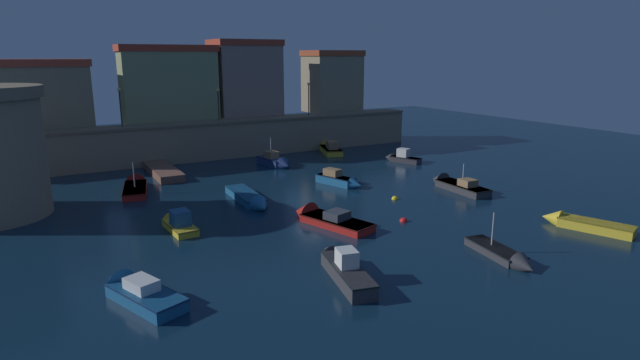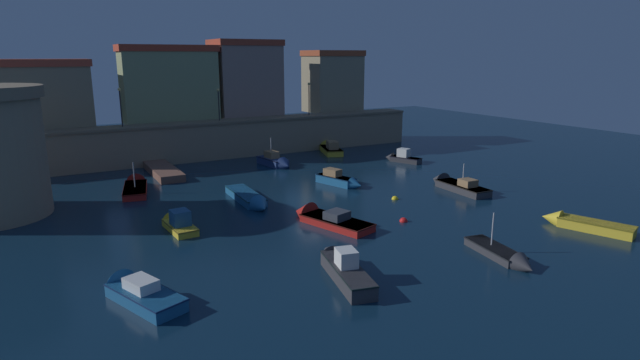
% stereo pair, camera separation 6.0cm
% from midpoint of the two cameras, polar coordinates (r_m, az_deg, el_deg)
% --- Properties ---
extents(ground_plane, '(113.76, 113.76, 0.00)m').
position_cam_midpoint_polar(ground_plane, '(40.09, -0.65, -2.27)').
color(ground_plane, '#0C2338').
extents(quay_wall, '(46.93, 3.10, 4.11)m').
position_cam_midpoint_polar(quay_wall, '(57.96, -10.36, 4.57)').
color(quay_wall, gray).
rests_on(quay_wall, ground).
extents(old_town_backdrop, '(42.34, 6.09, 8.96)m').
position_cam_midpoint_polar(old_town_backdrop, '(60.44, -13.88, 10.29)').
color(old_town_backdrop, gray).
rests_on(old_town_backdrop, ground).
extents(pier_dock, '(2.20, 8.13, 0.70)m').
position_cam_midpoint_polar(pier_dock, '(50.94, -17.01, 0.97)').
color(pier_dock, brown).
rests_on(pier_dock, ground).
extents(quay_lamp_0, '(0.32, 0.32, 3.84)m').
position_cam_midpoint_polar(quay_lamp_0, '(54.94, -21.31, 8.17)').
color(quay_lamp_0, black).
rests_on(quay_lamp_0, quay_wall).
extents(quay_lamp_1, '(0.32, 0.32, 3.46)m').
position_cam_midpoint_polar(quay_lamp_1, '(57.24, -11.19, 8.80)').
color(quay_lamp_1, black).
rests_on(quay_lamp_1, quay_wall).
extents(quay_lamp_2, '(0.32, 0.32, 3.83)m').
position_cam_midpoint_polar(quay_lamp_2, '(61.59, -1.20, 9.57)').
color(quay_lamp_2, black).
rests_on(quay_lamp_2, quay_wall).
extents(moored_boat_0, '(3.14, 5.72, 1.29)m').
position_cam_midpoint_polar(moored_boat_0, '(37.65, 27.11, -4.33)').
color(moored_boat_0, gold).
rests_on(moored_boat_0, ground).
extents(moored_boat_1, '(1.94, 6.44, 2.86)m').
position_cam_midpoint_polar(moored_boat_1, '(44.93, 14.73, -0.49)').
color(moored_boat_1, '#333338').
rests_on(moored_boat_1, ground).
extents(moored_boat_2, '(2.63, 4.27, 1.73)m').
position_cam_midpoint_polar(moored_boat_2, '(55.24, 9.05, 2.49)').
color(moored_boat_2, '#333338').
rests_on(moored_boat_2, ground).
extents(moored_boat_3, '(1.76, 6.94, 1.48)m').
position_cam_midpoint_polar(moored_boat_3, '(39.54, -7.70, -2.14)').
color(moored_boat_3, '#195689').
rests_on(moored_boat_3, ground).
extents(moored_boat_4, '(3.70, 6.72, 1.79)m').
position_cam_midpoint_polar(moored_boat_4, '(34.78, 0.35, -4.22)').
color(moored_boat_4, red).
rests_on(moored_boat_4, ground).
extents(moored_boat_5, '(2.21, 5.04, 3.20)m').
position_cam_midpoint_polar(moored_boat_5, '(52.56, -4.88, 2.06)').
color(moored_boat_5, navy).
rests_on(moored_boat_5, ground).
extents(moored_boat_6, '(3.00, 6.77, 3.15)m').
position_cam_midpoint_polar(moored_boat_6, '(45.99, -19.78, -0.63)').
color(moored_boat_6, red).
rests_on(moored_boat_6, ground).
extents(moored_boat_7, '(2.54, 4.95, 1.55)m').
position_cam_midpoint_polar(moored_boat_7, '(44.61, 2.27, 0.00)').
color(moored_boat_7, '#195689').
rests_on(moored_boat_7, ground).
extents(moored_boat_8, '(3.59, 6.29, 2.07)m').
position_cam_midpoint_polar(moored_boat_8, '(60.12, 1.10, 3.56)').
color(moored_boat_8, gold).
rests_on(moored_boat_8, ground).
extents(moored_boat_9, '(3.46, 5.63, 1.62)m').
position_cam_midpoint_polar(moored_boat_9, '(25.84, -19.87, -11.47)').
color(moored_boat_9, '#195689').
rests_on(moored_boat_9, ground).
extents(moored_boat_10, '(1.63, 4.42, 1.84)m').
position_cam_midpoint_polar(moored_boat_10, '(34.82, -15.58, -4.56)').
color(moored_boat_10, gold).
rests_on(moored_boat_10, ground).
extents(moored_boat_11, '(2.65, 6.43, 1.87)m').
position_cam_midpoint_polar(moored_boat_11, '(26.66, 2.55, -9.56)').
color(moored_boat_11, '#333338').
rests_on(moored_boat_11, ground).
extents(moored_boat_12, '(2.08, 5.15, 2.78)m').
position_cam_midpoint_polar(moored_boat_12, '(30.34, 19.97, -7.95)').
color(moored_boat_12, '#333338').
rests_on(moored_boat_12, ground).
extents(mooring_buoy_0, '(0.53, 0.53, 0.53)m').
position_cam_midpoint_polar(mooring_buoy_0, '(40.80, 8.38, -2.14)').
color(mooring_buoy_0, yellow).
rests_on(mooring_buoy_0, ground).
extents(mooring_buoy_1, '(0.56, 0.56, 0.56)m').
position_cam_midpoint_polar(mooring_buoy_1, '(35.51, 9.33, -4.58)').
color(mooring_buoy_1, red).
rests_on(mooring_buoy_1, ground).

